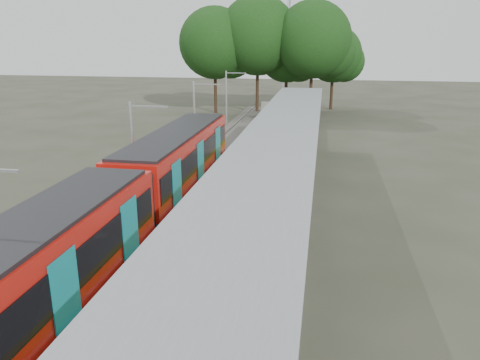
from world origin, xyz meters
The scene contains 14 objects.
trackbed centered at (-4.50, 20.00, 0.12)m, with size 3.00×70.00×0.24m, color #59544C.
platform centered at (0.00, 20.00, 0.50)m, with size 6.00×50.00×1.00m, color gray.
tactile_strip centered at (-2.55, 20.00, 1.01)m, with size 0.60×50.00×0.02m, color gold.
end_fence centered at (0.00, 44.95, 1.60)m, with size 6.00×0.10×1.20m, color #9EA0A5.
train centered at (-4.50, 13.65, 2.05)m, with size 2.74×27.60×3.62m.
canopy centered at (1.61, 16.19, 4.20)m, with size 3.27×38.00×3.66m.
tree_cluster centered at (-2.35, 51.84, 7.98)m, with size 20.80×12.91×13.24m.
catenary_masts centered at (-6.22, 19.00, 2.91)m, with size 2.08×48.16×5.40m.
bench_near centered at (2.60, 6.24, 1.58)m, with size 0.57×1.62×1.09m.
bench_mid centered at (2.25, 9.02, 1.48)m, with size 0.77×1.38×0.90m.
bench_far centered at (2.34, 31.99, 1.59)m, with size 0.53×1.64×1.11m.
info_pillar_near centered at (1.89, 11.75, 1.79)m, with size 0.41×0.41×1.82m.
info_pillar_far centered at (0.38, 25.81, 1.84)m, with size 0.44×0.44×1.95m.
litter_bin centered at (1.85, 12.36, 1.47)m, with size 0.46×0.46×0.94m, color #9EA0A5.
Camera 1 is at (3.35, -3.40, 8.49)m, focal length 35.00 mm.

